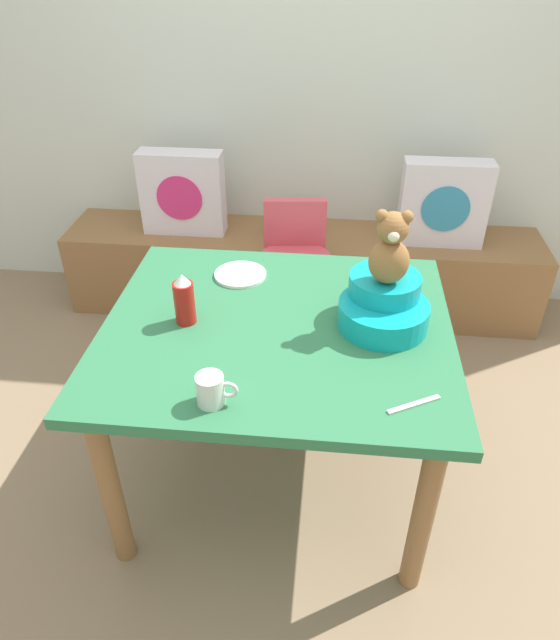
{
  "coord_description": "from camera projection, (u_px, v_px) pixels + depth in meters",
  "views": [
    {
      "loc": [
        0.17,
        -1.57,
        1.85
      ],
      "look_at": [
        0.0,
        0.1,
        0.69
      ],
      "focal_mm": 32.06,
      "sensor_mm": 36.0,
      "label": 1
    }
  ],
  "objects": [
    {
      "name": "ground_plane",
      "position": [
        278.0,
        471.0,
        2.35
      ],
      "size": [
        8.0,
        8.0,
        0.0
      ],
      "primitive_type": "plane",
      "color": "#8C7256"
    },
    {
      "name": "back_wall",
      "position": [
        309.0,
        59.0,
        2.87
      ],
      "size": [
        4.4,
        0.1,
        2.6
      ],
      "primitive_type": "cube",
      "color": "silver",
      "rests_on": "ground_plane"
    },
    {
      "name": "window_bench",
      "position": [
        301.0,
        271.0,
        3.25
      ],
      "size": [
        2.6,
        0.44,
        0.46
      ],
      "primitive_type": "cube",
      "color": "olive",
      "rests_on": "ground_plane"
    },
    {
      "name": "pillow_floral_left",
      "position": [
        183.0,
        193.0,
        3.04
      ],
      "size": [
        0.44,
        0.15,
        0.44
      ],
      "color": "silver",
      "rests_on": "window_bench"
    },
    {
      "name": "pillow_floral_right",
      "position": [
        444.0,
        204.0,
        2.92
      ],
      "size": [
        0.44,
        0.15,
        0.44
      ],
      "color": "silver",
      "rests_on": "window_bench"
    },
    {
      "name": "book_stack",
      "position": [
        288.0,
        226.0,
        3.1
      ],
      "size": [
        0.2,
        0.14,
        0.09
      ],
      "primitive_type": "cube",
      "color": "#AE5D6F",
      "rests_on": "window_bench"
    },
    {
      "name": "dining_table",
      "position": [
        277.0,
        348.0,
        1.99
      ],
      "size": [
        1.18,
        1.03,
        0.74
      ],
      "color": "#2D7247",
      "rests_on": "ground_plane"
    },
    {
      "name": "highchair",
      "position": [
        295.0,
        263.0,
        2.73
      ],
      "size": [
        0.35,
        0.47,
        0.79
      ],
      "color": "#D84C59",
      "rests_on": "ground_plane"
    },
    {
      "name": "infant_seat_teal",
      "position": [
        384.0,
        305.0,
        1.9
      ],
      "size": [
        0.3,
        0.33,
        0.16
      ],
      "color": "#10A1A9",
      "rests_on": "dining_table"
    },
    {
      "name": "teddy_bear",
      "position": [
        390.0,
        250.0,
        1.78
      ],
      "size": [
        0.13,
        0.12,
        0.25
      ],
      "color": "olive",
      "rests_on": "infant_seat_teal"
    },
    {
      "name": "ketchup_bottle",
      "position": [
        184.0,
        300.0,
        1.9
      ],
      "size": [
        0.07,
        0.07,
        0.18
      ],
      "color": "red",
      "rests_on": "dining_table"
    },
    {
      "name": "coffee_mug",
      "position": [
        211.0,
        390.0,
        1.59
      ],
      "size": [
        0.12,
        0.08,
        0.09
      ],
      "color": "silver",
      "rests_on": "dining_table"
    },
    {
      "name": "dinner_plate_near",
      "position": [
        240.0,
        275.0,
        2.19
      ],
      "size": [
        0.2,
        0.2,
        0.01
      ],
      "primitive_type": "cylinder",
      "color": "white",
      "rests_on": "dining_table"
    },
    {
      "name": "cell_phone",
      "position": [
        400.0,
        278.0,
        2.18
      ],
      "size": [
        0.14,
        0.16,
        0.01
      ],
      "primitive_type": "cube",
      "rotation": [
        0.0,
        0.0,
        2.53
      ],
      "color": "black",
      "rests_on": "dining_table"
    },
    {
      "name": "table_fork",
      "position": [
        414.0,
        404.0,
        1.6
      ],
      "size": [
        0.16,
        0.1,
        0.01
      ],
      "primitive_type": "cube",
      "rotation": [
        0.0,
        0.0,
        2.07
      ],
      "color": "silver",
      "rests_on": "dining_table"
    }
  ]
}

